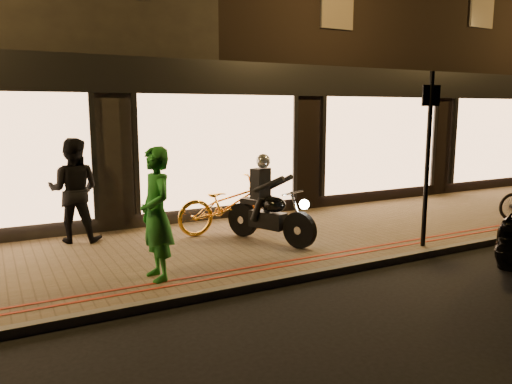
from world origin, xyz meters
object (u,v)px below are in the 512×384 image
Objects in this scene: bicycle_gold at (228,205)px; sign_post at (428,151)px; motorcycle at (268,208)px; person_green at (156,214)px.

sign_post is at bearing -135.31° from bicycle_gold.
motorcycle reaches higher than bicycle_gold.
bicycle_gold is at bearing 135.60° from sign_post.
motorcycle is 2.94m from sign_post.
bicycle_gold is at bearing 87.14° from motorcycle.
motorcycle is at bearing 110.20° from person_green.
sign_post reaches higher than bicycle_gold.
sign_post is (2.25, -1.55, 1.06)m from motorcycle.
motorcycle is 0.61× the size of sign_post.
person_green is (-4.63, 0.53, -0.74)m from sign_post.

